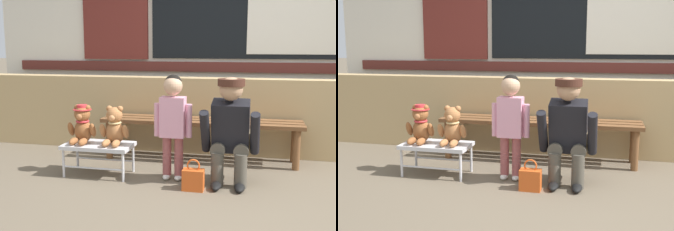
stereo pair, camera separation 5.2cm
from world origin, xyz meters
TOP-DOWN VIEW (x-y plane):
  - ground_plane at (0.00, 0.00)m, footprint 60.00×60.00m
  - brick_low_wall at (0.00, 1.43)m, footprint 6.41×0.25m
  - wooden_bench_long at (-0.48, 1.06)m, footprint 2.10×0.40m
  - small_display_bench at (-1.34, 0.36)m, footprint 0.64×0.36m
  - teddy_bear_with_hat at (-1.50, 0.36)m, footprint 0.28×0.27m
  - teddy_bear_plain at (-1.18, 0.36)m, footprint 0.28×0.26m
  - child_standing at (-0.63, 0.38)m, footprint 0.35×0.18m
  - adult_crouching at (-0.10, 0.36)m, footprint 0.50×0.49m
  - handbag_on_ground at (-0.40, 0.13)m, footprint 0.18×0.11m

SIDE VIEW (x-z plane):
  - ground_plane at x=0.00m, z-range 0.00..0.00m
  - handbag_on_ground at x=-0.40m, z-range -0.04..0.23m
  - small_display_bench at x=-1.34m, z-range 0.12..0.42m
  - wooden_bench_long at x=-0.48m, z-range 0.15..0.59m
  - brick_low_wall at x=0.00m, z-range 0.00..0.85m
  - teddy_bear_plain at x=-1.18m, z-range 0.28..0.65m
  - teddy_bear_with_hat at x=-1.50m, z-range 0.29..0.65m
  - adult_crouching at x=-0.10m, z-range 0.01..0.96m
  - child_standing at x=-0.63m, z-range 0.11..1.07m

